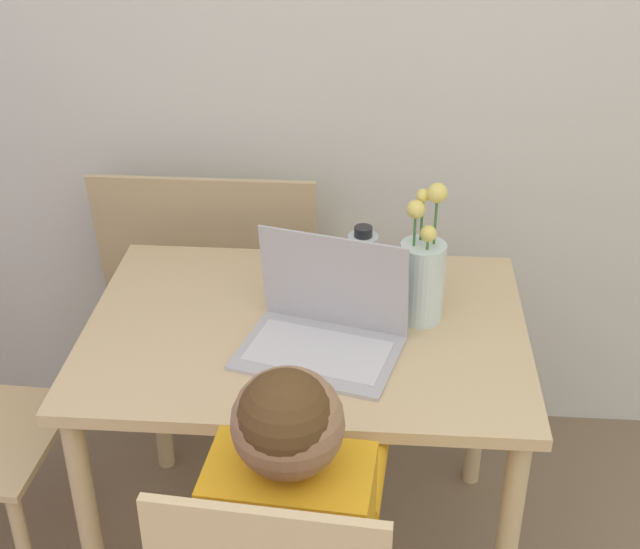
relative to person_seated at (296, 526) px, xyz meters
The scene contains 7 objects.
wall_back 1.38m from the person_seated, 81.87° to the left, with size 6.40×0.05×2.50m.
dining_table 0.57m from the person_seated, 93.12° to the left, with size 1.04×0.75×0.74m.
person_seated is the anchor object (origin of this frame).
laptop 0.51m from the person_seated, 87.80° to the left, with size 0.40×0.33×0.25m.
flower_vase 0.70m from the person_seated, 69.34° to the left, with size 0.11×0.11×0.35m.
water_bottle 0.67m from the person_seated, 81.39° to the left, with size 0.07×0.07×0.23m.
cardboard_panel 1.20m from the person_seated, 108.24° to the left, with size 0.65×0.14×0.90m.
Camera 1 is at (-0.04, -0.21, 1.89)m, focal length 50.00 mm.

